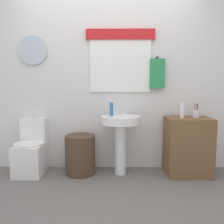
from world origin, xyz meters
TOP-DOWN VIEW (x-y plane):
  - ground_plane at (0.00, 0.00)m, footprint 8.00×8.00m
  - back_wall at (0.00, 1.15)m, footprint 4.40×0.18m
  - toilet at (-1.01, 0.88)m, footprint 0.38×0.51m
  - laundry_hamper at (-0.35, 0.85)m, footprint 0.40×0.40m
  - pedestal_sink at (0.19, 0.85)m, footprint 0.52×0.52m
  - faucet at (0.19, 0.97)m, footprint 0.03×0.03m
  - wooden_cabinet at (1.09, 0.85)m, footprint 0.57×0.44m
  - soap_bottle at (0.07, 0.90)m, footprint 0.05×0.05m
  - lotion_bottle at (0.99, 0.81)m, footprint 0.05×0.05m
  - toothbrush_cup at (1.19, 0.87)m, footprint 0.08×0.08m

SIDE VIEW (x-z plane):
  - ground_plane at x=0.00m, z-range 0.00..0.00m
  - laundry_hamper at x=-0.35m, z-range 0.00..0.52m
  - toilet at x=-1.01m, z-range -0.09..0.67m
  - wooden_cabinet at x=1.09m, z-range 0.00..0.76m
  - pedestal_sink at x=0.19m, z-range 0.20..0.98m
  - toothbrush_cup at x=1.19m, z-range 0.73..0.91m
  - faucet at x=0.19m, z-range 0.78..0.88m
  - lotion_bottle at x=0.99m, z-range 0.76..0.97m
  - soap_bottle at x=0.07m, z-range 0.78..0.96m
  - back_wall at x=0.00m, z-range 0.01..2.61m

